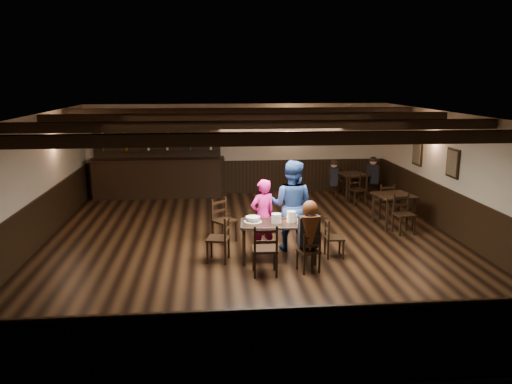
{
  "coord_description": "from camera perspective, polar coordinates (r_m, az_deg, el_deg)",
  "views": [
    {
      "loc": [
        -0.89,
        -9.92,
        3.43
      ],
      "look_at": [
        0.07,
        0.2,
        1.11
      ],
      "focal_mm": 35.0,
      "sensor_mm": 36.0,
      "label": 1
    }
  ],
  "objects": [
    {
      "name": "ground",
      "position": [
        10.54,
        -0.26,
        -6.14
      ],
      "size": [
        10.0,
        10.0,
        0.0
      ],
      "primitive_type": "plane",
      "color": "black",
      "rests_on": "ground"
    },
    {
      "name": "room_shell",
      "position": [
        10.14,
        -0.24,
        3.3
      ],
      "size": [
        9.02,
        10.02,
        2.71
      ],
      "color": "#BFB69F",
      "rests_on": "ground"
    },
    {
      "name": "dining_table",
      "position": [
        9.54,
        2.61,
        -4.04
      ],
      "size": [
        1.5,
        0.83,
        0.75
      ],
      "color": "black",
      "rests_on": "ground"
    },
    {
      "name": "chair_near_left",
      "position": [
        8.79,
        1.07,
        -6.22
      ],
      "size": [
        0.46,
        0.43,
        0.95
      ],
      "color": "black",
      "rests_on": "ground"
    },
    {
      "name": "chair_near_right",
      "position": [
        9.04,
        6.21,
        -6.48
      ],
      "size": [
        0.43,
        0.42,
        0.77
      ],
      "color": "black",
      "rests_on": "ground"
    },
    {
      "name": "chair_end_left",
      "position": [
        9.52,
        -3.9,
        -4.91
      ],
      "size": [
        0.49,
        0.5,
        0.9
      ],
      "color": "black",
      "rests_on": "ground"
    },
    {
      "name": "chair_end_right",
      "position": [
        9.86,
        8.56,
        -4.84
      ],
      "size": [
        0.36,
        0.38,
        0.78
      ],
      "color": "black",
      "rests_on": "ground"
    },
    {
      "name": "chair_far_pushed",
      "position": [
        10.71,
        -3.93,
        -2.81
      ],
      "size": [
        0.6,
        0.59,
        0.93
      ],
      "color": "black",
      "rests_on": "ground"
    },
    {
      "name": "woman_pink",
      "position": [
        9.98,
        0.78,
        -2.74
      ],
      "size": [
        0.64,
        0.55,
        1.49
      ],
      "primitive_type": "imported",
      "rotation": [
        0.0,
        0.0,
        3.55
      ],
      "color": "#FF29A9",
      "rests_on": "ground"
    },
    {
      "name": "man_blue",
      "position": [
        10.09,
        4.08,
        -1.55
      ],
      "size": [
        1.1,
        1.0,
        1.85
      ],
      "primitive_type": "imported",
      "rotation": [
        0.0,
        0.0,
        2.72
      ],
      "color": "navy",
      "rests_on": "ground"
    },
    {
      "name": "seated_person",
      "position": [
        8.95,
        6.12,
        -3.87
      ],
      "size": [
        0.37,
        0.55,
        0.9
      ],
      "color": "black",
      "rests_on": "ground"
    },
    {
      "name": "cake",
      "position": [
        9.53,
        -0.36,
        -3.17
      ],
      "size": [
        0.34,
        0.34,
        0.11
      ],
      "color": "white",
      "rests_on": "dining_table"
    },
    {
      "name": "plate_stack_a",
      "position": [
        9.47,
        2.34,
        -3.01
      ],
      "size": [
        0.19,
        0.19,
        0.18
      ],
      "primitive_type": "cylinder",
      "color": "white",
      "rests_on": "dining_table"
    },
    {
      "name": "plate_stack_b",
      "position": [
        9.54,
        4.07,
        -2.8
      ],
      "size": [
        0.18,
        0.18,
        0.21
      ],
      "primitive_type": "cylinder",
      "color": "white",
      "rests_on": "dining_table"
    },
    {
      "name": "tea_light",
      "position": [
        9.56,
        2.79,
        -3.28
      ],
      "size": [
        0.06,
        0.06,
        0.06
      ],
      "color": "#A5A8AD",
      "rests_on": "dining_table"
    },
    {
      "name": "salt_shaker",
      "position": [
        9.45,
        4.81,
        -3.34
      ],
      "size": [
        0.04,
        0.04,
        0.1
      ],
      "primitive_type": "cylinder",
      "color": "silver",
      "rests_on": "dining_table"
    },
    {
      "name": "pepper_shaker",
      "position": [
        9.45,
        5.44,
        -3.36
      ],
      "size": [
        0.04,
        0.04,
        0.1
      ],
      "primitive_type": "cylinder",
      "color": "#A5A8AD",
      "rests_on": "dining_table"
    },
    {
      "name": "drink_glass",
      "position": [
        9.66,
        4.54,
        -2.92
      ],
      "size": [
        0.07,
        0.07,
        0.11
      ],
      "primitive_type": "cylinder",
      "color": "silver",
      "rests_on": "dining_table"
    },
    {
      "name": "menu_red",
      "position": [
        9.41,
        5.63,
        -3.72
      ],
      "size": [
        0.31,
        0.26,
        0.0
      ],
      "primitive_type": "cube",
      "rotation": [
        0.0,
        0.0,
        -0.36
      ],
      "color": "maroon",
      "rests_on": "dining_table"
    },
    {
      "name": "menu_blue",
      "position": [
        9.64,
        5.63,
        -3.32
      ],
      "size": [
        0.31,
        0.29,
        0.0
      ],
      "primitive_type": "cube",
      "rotation": [
        0.0,
        0.0,
        -0.6
      ],
      "color": "#0F104F",
      "rests_on": "dining_table"
    },
    {
      "name": "bar_counter",
      "position": [
        14.96,
        -11.13,
        2.2
      ],
      "size": [
        3.9,
        0.7,
        2.2
      ],
      "color": "black",
      "rests_on": "ground"
    },
    {
      "name": "back_table_a",
      "position": [
        12.25,
        15.48,
        -0.73
      ],
      "size": [
        0.95,
        0.95,
        0.75
      ],
      "color": "black",
      "rests_on": "ground"
    },
    {
      "name": "back_table_b",
      "position": [
        14.68,
        10.84,
        1.7
      ],
      "size": [
        0.92,
        0.92,
        0.75
      ],
      "color": "black",
      "rests_on": "ground"
    },
    {
      "name": "bg_patron_left",
      "position": [
        14.3,
        8.89,
        2.21
      ],
      "size": [
        0.26,
        0.38,
        0.72
      ],
      "color": "black",
      "rests_on": "ground"
    },
    {
      "name": "bg_patron_right",
      "position": [
        14.82,
        13.21,
        2.49
      ],
      "size": [
        0.27,
        0.39,
        0.77
      ],
      "color": "black",
      "rests_on": "ground"
    }
  ]
}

